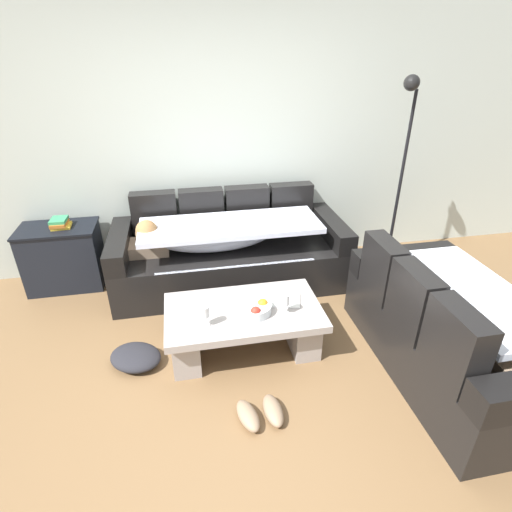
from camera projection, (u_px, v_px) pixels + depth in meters
ground_plane at (249, 402)px, 2.75m from camera, size 14.00×14.00×0.00m
back_wall at (210, 138)px, 3.98m from camera, size 9.00×0.10×2.70m
couch_along_wall at (227, 252)px, 4.01m from camera, size 2.27×0.92×0.88m
couch_near_window at (451, 331)px, 2.91m from camera, size 0.92×1.71×0.88m
coffee_table at (244, 324)px, 3.14m from camera, size 1.20×0.68×0.38m
fruit_bowl at (254, 308)px, 3.02m from camera, size 0.28×0.28×0.10m
wine_glass_near_left at (205, 312)px, 2.84m from camera, size 0.07×0.07×0.17m
wine_glass_near_right at (285, 300)px, 2.97m from camera, size 0.07×0.07×0.17m
open_magazine at (282, 300)px, 3.17m from camera, size 0.33×0.28×0.01m
side_cabinet at (64, 257)px, 3.95m from camera, size 0.72×0.44×0.64m
book_stack_on_cabinet at (60, 223)px, 3.79m from camera, size 0.18×0.20×0.08m
floor_lamp at (401, 167)px, 3.91m from camera, size 0.33×0.31×1.95m
pair_of_shoes at (261, 413)px, 2.62m from camera, size 0.33×0.29×0.09m
crumpled_garment at (136, 357)px, 3.06m from camera, size 0.51×0.48×0.12m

